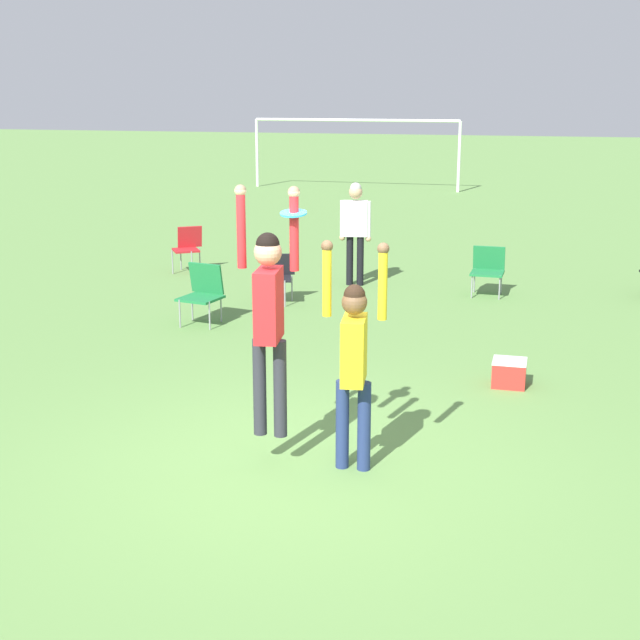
{
  "coord_description": "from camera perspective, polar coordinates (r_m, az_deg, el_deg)",
  "views": [
    {
      "loc": [
        2.19,
        -7.23,
        3.34
      ],
      "look_at": [
        0.2,
        0.32,
        1.3
      ],
      "focal_mm": 50.0,
      "sensor_mm": 36.0,
      "label": 1
    }
  ],
  "objects": [
    {
      "name": "soccer_goal",
      "position": [
        30.6,
        2.28,
        11.8
      ],
      "size": [
        7.1,
        0.1,
        2.35
      ],
      "color": "white",
      "rests_on": "ground_plane"
    },
    {
      "name": "person_jumping",
      "position": [
        7.8,
        -3.31,
        0.94
      ],
      "size": [
        0.58,
        0.45,
        2.26
      ],
      "rotation": [
        0.0,
        0.0,
        1.7
      ],
      "color": "#2D2D38",
      "rests_on": "ground_plane"
    },
    {
      "name": "ground_plane",
      "position": [
        8.26,
        -1.92,
        -9.23
      ],
      "size": [
        120.0,
        120.0,
        0.0
      ],
      "primitive_type": "plane",
      "color": "#608C47"
    },
    {
      "name": "person_defending",
      "position": [
        7.81,
        2.19,
        -2.05
      ],
      "size": [
        0.59,
        0.46,
        2.08
      ],
      "rotation": [
        0.0,
        0.0,
        -1.44
      ],
      "color": "navy",
      "rests_on": "ground_plane"
    },
    {
      "name": "camping_chair_3",
      "position": [
        16.85,
        -8.47,
        4.77
      ],
      "size": [
        0.63,
        0.69,
        0.84
      ],
      "rotation": [
        0.0,
        0.0,
        3.73
      ],
      "color": "gray",
      "rests_on": "ground_plane"
    },
    {
      "name": "camping_chair_4",
      "position": [
        13.06,
        -7.51,
        1.91
      ],
      "size": [
        0.63,
        0.67,
        0.87
      ],
      "rotation": [
        0.0,
        0.0,
        2.95
      ],
      "color": "gray",
      "rests_on": "ground_plane"
    },
    {
      "name": "camping_chair_2",
      "position": [
        15.03,
        10.7,
        3.34
      ],
      "size": [
        0.54,
        0.57,
        0.8
      ],
      "rotation": [
        0.0,
        0.0,
        3.12
      ],
      "color": "gray",
      "rests_on": "ground_plane"
    },
    {
      "name": "camping_chair_1",
      "position": [
        14.26,
        -2.69,
        2.99
      ],
      "size": [
        0.57,
        0.61,
        0.77
      ],
      "rotation": [
        0.0,
        0.0,
        3.44
      ],
      "color": "gray",
      "rests_on": "ground_plane"
    },
    {
      "name": "cooler_box",
      "position": [
        10.52,
        12.01,
        -3.33
      ],
      "size": [
        0.38,
        0.37,
        0.31
      ],
      "color": "red",
      "rests_on": "ground_plane"
    },
    {
      "name": "frisbee",
      "position": [
        7.57,
        -1.71,
        6.85
      ],
      "size": [
        0.23,
        0.23,
        0.05
      ],
      "color": "#2D9EDB"
    },
    {
      "name": "person_spectator_far",
      "position": [
        15.42,
        2.28,
        6.19
      ],
      "size": [
        0.57,
        0.27,
        1.78
      ],
      "rotation": [
        0.0,
        0.0,
        0.17
      ],
      "color": "black",
      "rests_on": "ground_plane"
    }
  ]
}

